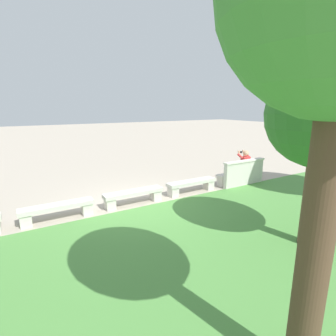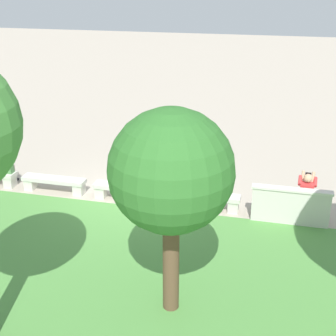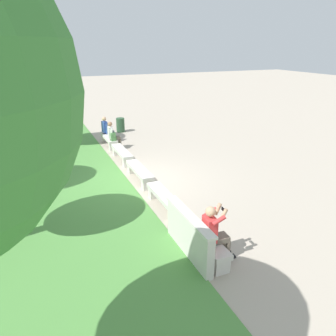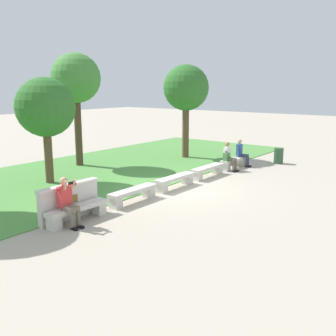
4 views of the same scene
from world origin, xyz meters
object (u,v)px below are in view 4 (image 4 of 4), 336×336
at_px(backpack, 227,157).
at_px(tree_left_background, 76,80).
at_px(bench_mid, 175,180).
at_px(bench_end, 234,162).
at_px(person_photographer, 67,199).
at_px(person_companion, 242,152).
at_px(tree_far_back, 45,108).
at_px(person_distant, 229,156).
at_px(bench_far, 208,170).
at_px(trash_bin, 279,156).
at_px(tree_behind_wall, 186,89).
at_px(bench_near, 133,193).
at_px(bench_main, 77,211).

height_order(backpack, tree_left_background, tree_left_background).
xyz_separation_m(bench_mid, bench_end, (4.52, 0.00, 0.00)).
bearing_deg(person_photographer, backpack, 0.31).
height_order(person_companion, tree_left_background, tree_left_background).
height_order(backpack, tree_far_back, tree_far_back).
relative_size(person_distant, tree_left_background, 0.25).
bearing_deg(bench_mid, bench_far, 0.00).
height_order(person_companion, trash_bin, person_companion).
height_order(bench_end, person_distant, person_distant).
bearing_deg(trash_bin, person_companion, 146.76).
height_order(person_photographer, backpack, person_photographer).
height_order(bench_mid, tree_behind_wall, tree_behind_wall).
bearing_deg(bench_near, bench_main, 180.00).
distance_m(person_distant, tree_behind_wall, 4.64).
distance_m(bench_end, person_photographer, 9.42).
distance_m(bench_far, tree_far_back, 6.76).
bearing_deg(bench_end, bench_near, 180.00).
bearing_deg(tree_left_background, bench_main, -130.47).
xyz_separation_m(bench_main, bench_mid, (4.52, 0.00, 0.00)).
bearing_deg(bench_far, tree_left_background, 105.22).
relative_size(person_distant, trash_bin, 1.68).
relative_size(backpack, trash_bin, 0.57).
height_order(bench_main, bench_mid, same).
height_order(bench_mid, person_companion, person_companion).
height_order(bench_mid, bench_far, same).
distance_m(bench_main, person_photographer, 0.58).
relative_size(bench_near, bench_mid, 1.00).
xyz_separation_m(person_distant, tree_far_back, (-6.21, 4.33, 2.19)).
relative_size(bench_main, bench_far, 1.00).
height_order(bench_main, bench_near, same).
bearing_deg(bench_end, tree_far_back, 148.00).
relative_size(person_distant, tree_behind_wall, 0.27).
bearing_deg(bench_far, person_companion, -1.33).
height_order(bench_near, person_companion, person_companion).
distance_m(bench_main, backpack, 8.27).
height_order(person_photographer, person_distant, person_photographer).
relative_size(bench_near, backpack, 4.50).
bearing_deg(bench_mid, tree_left_background, 84.12).
xyz_separation_m(bench_near, tree_left_background, (2.88, 6.02, 3.64)).
distance_m(bench_main, trash_bin, 11.35).
height_order(bench_far, bench_end, same).
height_order(person_photographer, person_companion, person_photographer).
bearing_deg(person_companion, bench_near, 179.49).
bearing_deg(person_companion, tree_far_back, 149.63).
distance_m(bench_main, tree_far_back, 5.44).
bearing_deg(trash_bin, tree_behind_wall, 107.52).
relative_size(tree_behind_wall, tree_far_back, 1.18).
distance_m(bench_mid, person_companion, 5.09).
xyz_separation_m(person_companion, trash_bin, (1.70, -1.11, -0.30)).
relative_size(bench_main, backpack, 4.50).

